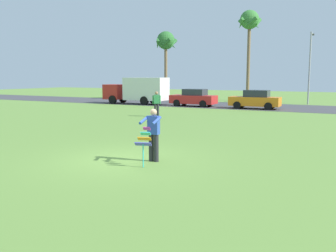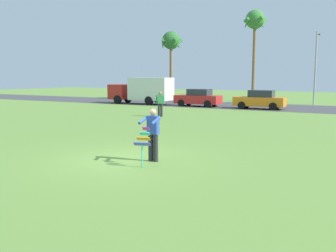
{
  "view_description": "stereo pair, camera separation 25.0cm",
  "coord_description": "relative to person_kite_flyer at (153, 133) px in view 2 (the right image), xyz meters",
  "views": [
    {
      "loc": [
        6.97,
        -10.08,
        2.78
      ],
      "look_at": [
        0.98,
        1.25,
        1.05
      ],
      "focal_mm": 39.76,
      "sensor_mm": 36.0,
      "label": 1
    },
    {
      "loc": [
        7.19,
        -9.96,
        2.78
      ],
      "look_at": [
        0.98,
        1.25,
        1.05
      ],
      "focal_mm": 39.76,
      "sensor_mm": 36.0,
      "label": 2
    }
  ],
  "objects": [
    {
      "name": "kite_held",
      "position": [
        0.07,
        -0.68,
        -0.14
      ],
      "size": [
        0.54,
        0.71,
        1.19
      ],
      "color": "#D83399",
      "rests_on": "ground"
    },
    {
      "name": "palm_tree_right_near",
      "position": [
        -5.84,
        31.4,
        7.53
      ],
      "size": [
        2.58,
        2.71,
        10.03
      ],
      "color": "brown",
      "rests_on": "ground"
    },
    {
      "name": "parked_car_orange",
      "position": [
        -2.23,
        21.08,
        -0.18
      ],
      "size": [
        4.25,
        1.94,
        1.6
      ],
      "color": "orange",
      "rests_on": "ground"
    },
    {
      "name": "person_kite_flyer",
      "position": [
        0.0,
        0.0,
        0.0
      ],
      "size": [
        0.58,
        0.68,
        1.73
      ],
      "color": "#26262B",
      "rests_on": "ground"
    },
    {
      "name": "parked_truck_red_cab",
      "position": [
        -13.91,
        21.08,
        0.46
      ],
      "size": [
        6.72,
        2.17,
        2.62
      ],
      "color": "#B2231E",
      "rests_on": "ground"
    },
    {
      "name": "person_walker_near",
      "position": [
        -6.62,
        11.84,
        -0.02
      ],
      "size": [
        0.51,
        0.37,
        1.73
      ],
      "color": "#26262B",
      "rests_on": "ground"
    },
    {
      "name": "ground_plane",
      "position": [
        -0.98,
        -0.23,
        -0.95
      ],
      "size": [
        120.0,
        120.0,
        0.0
      ],
      "primitive_type": "plane",
      "color": "olive"
    },
    {
      "name": "palm_tree_left_near",
      "position": [
        -15.12,
        29.03,
        5.66
      ],
      "size": [
        2.58,
        2.71,
        7.99
      ],
      "color": "brown",
      "rests_on": "ground"
    },
    {
      "name": "parked_car_red",
      "position": [
        -7.95,
        21.08,
        -0.18
      ],
      "size": [
        4.21,
        1.86,
        1.6
      ],
      "color": "red",
      "rests_on": "ground"
    },
    {
      "name": "road_strip",
      "position": [
        -0.98,
        23.48,
        -0.95
      ],
      "size": [
        120.0,
        8.0,
        0.01
      ],
      "primitive_type": "cube",
      "color": "#424247",
      "rests_on": "ground"
    },
    {
      "name": "streetlight_pole",
      "position": [
        1.07,
        28.57,
        3.05
      ],
      "size": [
        0.24,
        1.65,
        7.0
      ],
      "color": "#9E9EA3",
      "rests_on": "ground"
    }
  ]
}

